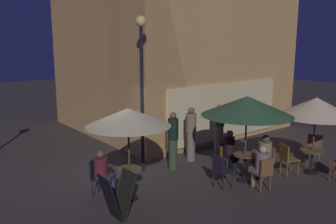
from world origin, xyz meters
TOP-DOWN VIEW (x-y plane):
  - ground_plane at (0.00, 0.00)m, footprint 60.00×60.00m
  - cafe_building at (4.10, 3.27)m, footprint 8.17×7.83m
  - street_lamp_near_corner at (0.87, 0.21)m, footprint 0.31×0.31m
  - menu_sandwich_board at (-1.21, -1.87)m, footprint 0.68×0.56m
  - cafe_table_0 at (-0.48, -1.22)m, footprint 0.60×0.60m
  - cafe_table_1 at (2.63, -2.19)m, footprint 0.64×0.64m
  - cafe_table_2 at (4.65, -3.03)m, footprint 0.71×0.71m
  - patio_umbrella_0 at (-0.48, -1.22)m, footprint 2.02×2.02m
  - patio_umbrella_1 at (2.63, -2.19)m, footprint 2.46×2.46m
  - patio_umbrella_2 at (4.65, -3.03)m, footprint 2.18×2.18m
  - cafe_chair_0 at (-1.00, -0.54)m, footprint 0.59×0.59m
  - cafe_chair_1 at (2.83, -1.38)m, footprint 0.49×0.49m
  - cafe_chair_2 at (1.75, -2.13)m, footprint 0.45×0.45m
  - cafe_chair_3 at (2.48, -2.96)m, footprint 0.47×0.47m
  - cafe_chair_4 at (3.39, -2.37)m, footprint 0.49×0.49m
  - cafe_chair_5 at (3.91, -2.69)m, footprint 0.58×0.58m
  - cafe_chair_7 at (5.42, -2.67)m, footprint 0.57×0.57m
  - patron_seated_0 at (-0.91, -0.66)m, footprint 0.52×0.54m
  - patron_seated_1 at (2.79, -1.52)m, footprint 0.38×0.51m
  - patron_seated_2 at (2.50, -2.82)m, footprint 0.41×0.54m
  - patron_seated_3 at (3.26, -2.34)m, footprint 0.55×0.45m
  - patron_standing_4 at (1.64, -0.27)m, footprint 0.32×0.32m
  - patron_standing_5 at (2.64, 0.03)m, footprint 0.33×0.33m
  - patron_standing_6 at (3.89, -0.02)m, footprint 0.36×0.36m

SIDE VIEW (x-z plane):
  - ground_plane at x=0.00m, z-range 0.00..0.00m
  - cafe_table_2 at x=4.65m, z-range 0.16..0.87m
  - cafe_table_0 at x=-0.48m, z-range 0.12..0.91m
  - menu_sandwich_board at x=-1.21m, z-range 0.02..1.02m
  - cafe_chair_1 at x=2.83m, z-range 0.09..0.95m
  - cafe_table_1 at x=2.63m, z-range 0.14..0.91m
  - cafe_chair_4 at x=3.39m, z-range 0.09..0.97m
  - cafe_chair_2 at x=1.75m, z-range 0.09..0.99m
  - cafe_chair_3 at x=2.48m, z-range 0.09..0.99m
  - cafe_chair_5 at x=3.91m, z-range 0.10..1.03m
  - cafe_chair_0 at x=-1.00m, z-range 0.09..1.04m
  - cafe_chair_7 at x=5.42m, z-range 0.10..1.05m
  - patron_seated_0 at x=-0.91m, z-range 0.08..1.26m
  - patron_seated_2 at x=2.50m, z-range 0.08..1.28m
  - patron_seated_3 at x=3.26m, z-range 0.09..1.34m
  - patron_seated_1 at x=2.79m, z-range 0.08..1.36m
  - patron_standing_6 at x=3.89m, z-range 0.00..1.76m
  - patron_standing_5 at x=2.64m, z-range 0.01..1.79m
  - patron_standing_4 at x=1.64m, z-range 0.02..1.79m
  - patio_umbrella_2 at x=4.65m, z-range 0.85..3.11m
  - patio_umbrella_0 at x=-0.48m, z-range 0.91..3.18m
  - patio_umbrella_1 at x=2.63m, z-range 0.92..3.31m
  - street_lamp_near_corner at x=0.87m, z-range 0.80..5.32m
  - cafe_building at x=4.10m, z-range -0.01..8.19m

